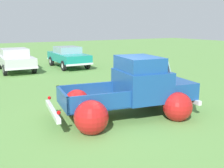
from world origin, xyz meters
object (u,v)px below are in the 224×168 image
Objects in this scene: show_car_2 at (68,56)px; lane_cone_0 at (75,91)px; show_car_1 at (15,59)px; vintage_pickup_truck at (134,93)px.

show_car_2 is 8.41m from lane_cone_0.
show_car_1 is at bearing 94.62° from lane_cone_0.
show_car_1 reaches higher than lane_cone_0.
vintage_pickup_truck reaches higher than show_car_1.
show_car_2 is at bearing 70.13° from lane_cone_0.
vintage_pickup_truck is 1.16× the size of show_car_2.
show_car_1 is at bearing -92.38° from show_car_2.
show_car_1 is (-1.48, 11.01, 0.02)m from vintage_pickup_truck.
lane_cone_0 is (-0.82, 2.89, -0.45)m from vintage_pickup_truck.
vintage_pickup_truck is at bearing 9.74° from show_car_1.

